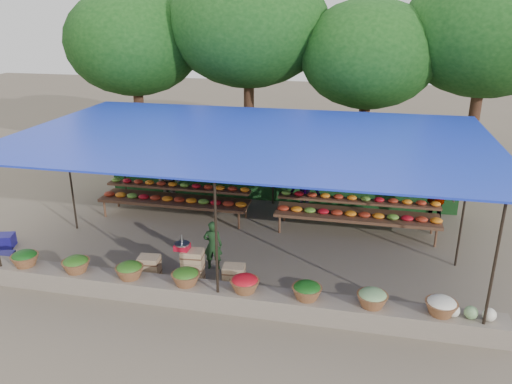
% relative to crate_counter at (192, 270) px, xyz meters
% --- Properties ---
extents(ground, '(60.00, 60.00, 0.00)m').
position_rel_crate_counter_xyz_m(ground, '(0.84, 2.02, -0.31)').
color(ground, '#6C5F4F').
rests_on(ground, ground).
extents(stone_curb, '(10.60, 0.55, 0.40)m').
position_rel_crate_counter_xyz_m(stone_curb, '(0.84, -0.73, -0.11)').
color(stone_curb, slate).
rests_on(stone_curb, ground).
extents(stall_canopy, '(10.80, 6.60, 2.82)m').
position_rel_crate_counter_xyz_m(stall_canopy, '(0.84, 2.09, 2.36)').
color(stall_canopy, black).
rests_on(stall_canopy, ground).
extents(produce_baskets, '(8.98, 0.58, 0.34)m').
position_rel_crate_counter_xyz_m(produce_baskets, '(0.74, -0.73, 0.25)').
color(produce_baskets, brown).
rests_on(produce_baskets, stone_curb).
extents(netting_backdrop, '(10.60, 0.06, 2.50)m').
position_rel_crate_counter_xyz_m(netting_backdrop, '(0.84, 5.17, 0.94)').
color(netting_backdrop, '#1B4B20').
rests_on(netting_backdrop, ground).
extents(tree_row, '(16.51, 5.50, 7.12)m').
position_rel_crate_counter_xyz_m(tree_row, '(1.34, 8.11, 4.39)').
color(tree_row, '#361D13').
rests_on(tree_row, ground).
extents(fruit_table_left, '(4.21, 0.95, 0.93)m').
position_rel_crate_counter_xyz_m(fruit_table_left, '(-1.65, 3.37, 0.30)').
color(fruit_table_left, '#4D321E').
rests_on(fruit_table_left, ground).
extents(fruit_table_right, '(4.21, 0.95, 0.93)m').
position_rel_crate_counter_xyz_m(fruit_table_right, '(3.35, 3.37, 0.30)').
color(fruit_table_right, '#4D321E').
rests_on(fruit_table_right, ground).
extents(crate_counter, '(2.38, 0.38, 0.77)m').
position_rel_crate_counter_xyz_m(crate_counter, '(0.00, 0.00, 0.00)').
color(crate_counter, '#A07C5B').
rests_on(crate_counter, ground).
extents(weighing_scale, '(0.32, 0.32, 0.34)m').
position_rel_crate_counter_xyz_m(weighing_scale, '(-0.19, 0.00, 0.54)').
color(weighing_scale, red).
rests_on(weighing_scale, crate_counter).
extents(vendor_seated, '(0.45, 0.33, 1.15)m').
position_rel_crate_counter_xyz_m(vendor_seated, '(0.26, 0.71, 0.27)').
color(vendor_seated, '#183518').
rests_on(vendor_seated, ground).
extents(customer_left, '(0.76, 0.61, 1.50)m').
position_rel_crate_counter_xyz_m(customer_left, '(-2.12, 4.10, 0.44)').
color(customer_left, slate).
rests_on(customer_left, ground).
extents(customer_mid, '(1.04, 0.69, 1.50)m').
position_rel_crate_counter_xyz_m(customer_mid, '(1.88, 4.24, 0.44)').
color(customer_mid, slate).
rests_on(customer_mid, ground).
extents(customer_right, '(1.08, 0.81, 1.71)m').
position_rel_crate_counter_xyz_m(customer_right, '(5.36, 4.24, 0.54)').
color(customer_right, slate).
rests_on(customer_right, ground).
extents(blue_crate_front, '(0.59, 0.50, 0.30)m').
position_rel_crate_counter_xyz_m(blue_crate_front, '(-4.49, -0.21, -0.16)').
color(blue_crate_front, navy).
rests_on(blue_crate_front, ground).
extents(blue_crate_back, '(0.64, 0.54, 0.32)m').
position_rel_crate_counter_xyz_m(blue_crate_back, '(-5.13, 0.62, -0.15)').
color(blue_crate_back, navy).
rests_on(blue_crate_back, ground).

